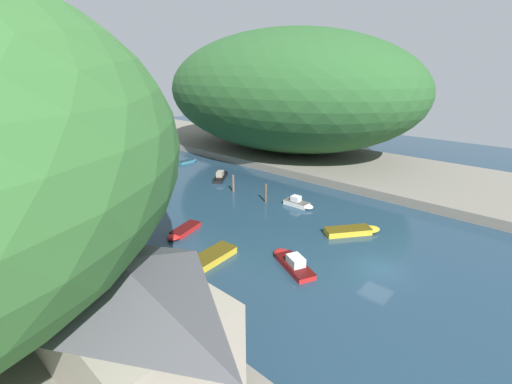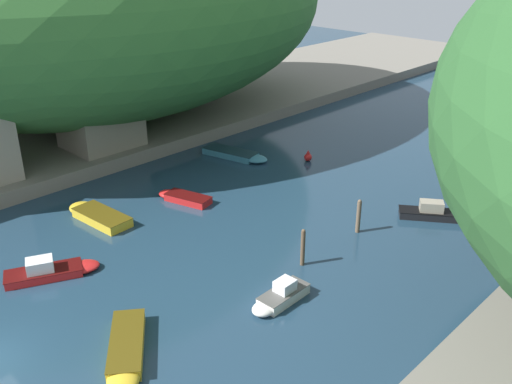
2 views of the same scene
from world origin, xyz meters
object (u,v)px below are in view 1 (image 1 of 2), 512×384
at_px(boat_open_rowboat, 292,262).
at_px(boat_far_upstream, 189,161).
at_px(waterfront_building, 125,318).
at_px(boat_moored_right, 140,160).
at_px(boat_red_skiff, 182,231).
at_px(boat_small_dinghy, 207,260).
at_px(boathouse_shed, 42,241).
at_px(boat_yellow_tender, 108,217).
at_px(boat_navy_launch, 221,176).
at_px(person_on_quay, 75,260).
at_px(channel_buoy_near, 131,196).
at_px(boat_mid_channel, 354,230).
at_px(boat_near_quay, 299,203).

distance_m(boat_open_rowboat, boat_far_upstream, 38.38).
distance_m(waterfront_building, boat_moored_right, 50.52).
height_order(boat_red_skiff, boat_small_dinghy, boat_small_dinghy).
distance_m(boathouse_shed, boat_yellow_tender, 12.84).
xyz_separation_m(boat_navy_launch, person_on_quay, (-26.82, -12.25, 1.79)).
distance_m(boat_open_rowboat, boat_yellow_tender, 22.52).
distance_m(boathouse_shed, boat_moored_right, 38.75).
bearing_deg(channel_buoy_near, boat_mid_channel, -68.56).
distance_m(boat_moored_right, boat_yellow_tender, 26.31).
distance_m(boat_open_rowboat, boat_small_dinghy, 7.58).
height_order(boat_red_skiff, person_on_quay, person_on_quay).
height_order(boathouse_shed, boat_far_upstream, boathouse_shed).
relative_size(boat_near_quay, boat_navy_launch, 0.71).
distance_m(boat_mid_channel, boat_navy_launch, 24.89).
height_order(boat_near_quay, boat_navy_launch, boat_navy_launch).
distance_m(boat_yellow_tender, channel_buoy_near, 6.48).
bearing_deg(boathouse_shed, boat_far_upstream, 35.48).
xyz_separation_m(boat_navy_launch, channel_buoy_near, (-14.22, 2.12, 0.02)).
height_order(boat_far_upstream, boat_moored_right, boat_moored_right).
xyz_separation_m(waterfront_building, boat_yellow_tender, (9.43, 22.59, -4.42)).
bearing_deg(boathouse_shed, boat_navy_launch, 20.16).
bearing_deg(boat_moored_right, boat_near_quay, -148.16).
bearing_deg(boat_red_skiff, channel_buoy_near, -22.65).
distance_m(boat_far_upstream, channel_buoy_near, 19.20).
bearing_deg(person_on_quay, boat_navy_launch, -49.09).
distance_m(boat_mid_channel, boat_moored_right, 43.50).
bearing_deg(boat_yellow_tender, person_on_quay, -48.12).
xyz_separation_m(boat_small_dinghy, person_on_quay, (-8.85, 5.29, 1.85)).
distance_m(boat_near_quay, person_on_quay, 25.70).
height_order(waterfront_building, boat_yellow_tender, waterfront_building).
bearing_deg(boat_near_quay, boat_mid_channel, 74.15).
bearing_deg(boat_open_rowboat, boat_yellow_tender, 131.00).
bearing_deg(boat_near_quay, boat_navy_launch, -96.40).
bearing_deg(boat_moored_right, boat_mid_channel, -151.68).
height_order(boat_mid_channel, boat_navy_launch, boat_navy_launch).
bearing_deg(boat_moored_right, boat_red_skiff, -173.88).
distance_m(boathouse_shed, person_on_quay, 2.86).
relative_size(boat_small_dinghy, boat_yellow_tender, 0.88).
xyz_separation_m(boathouse_shed, boat_near_quay, (26.81, -5.58, -3.39)).
bearing_deg(waterfront_building, boat_mid_channel, -0.54).
distance_m(waterfront_building, boat_navy_launch, 37.99).
bearing_deg(boathouse_shed, channel_buoy_near, 41.65).
xyz_separation_m(boat_far_upstream, person_on_quay, (-29.33, -23.80, 1.96)).
xyz_separation_m(boat_moored_right, channel_buoy_near, (-11.11, -16.77, 0.12)).
bearing_deg(channel_buoy_near, boat_moored_right, 56.48).
height_order(boathouse_shed, boat_small_dinghy, boathouse_shed).
distance_m(waterfront_building, boathouse_shed, 14.04).
height_order(boat_near_quay, boat_open_rowboat, boat_near_quay).
bearing_deg(boathouse_shed, boat_near_quay, -11.76).
height_order(boat_far_upstream, boat_yellow_tender, boat_yellow_tender).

